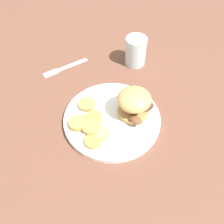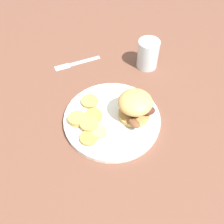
{
  "view_description": "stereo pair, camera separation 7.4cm",
  "coord_description": "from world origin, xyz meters",
  "px_view_note": "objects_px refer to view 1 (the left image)",
  "views": [
    {
      "loc": [
        0.24,
        -0.4,
        0.62
      ],
      "look_at": [
        0.0,
        0.0,
        0.04
      ],
      "focal_mm": 42.0,
      "sensor_mm": 36.0,
      "label": 1
    },
    {
      "loc": [
        0.3,
        -0.35,
        0.62
      ],
      "look_at": [
        0.0,
        0.0,
        0.04
      ],
      "focal_mm": 42.0,
      "sensor_mm": 36.0,
      "label": 2
    }
  ],
  "objects_px": {
    "dinner_plate": "(112,119)",
    "fork": "(65,67)",
    "sandwich": "(135,103)",
    "drinking_glass": "(136,51)"
  },
  "relations": [
    {
      "from": "dinner_plate",
      "to": "fork",
      "type": "bearing_deg",
      "value": 156.62
    },
    {
      "from": "sandwich",
      "to": "fork",
      "type": "height_order",
      "value": "sandwich"
    },
    {
      "from": "drinking_glass",
      "to": "dinner_plate",
      "type": "bearing_deg",
      "value": -76.08
    },
    {
      "from": "dinner_plate",
      "to": "sandwich",
      "type": "distance_m",
      "value": 0.08
    },
    {
      "from": "sandwich",
      "to": "fork",
      "type": "relative_size",
      "value": 0.66
    },
    {
      "from": "sandwich",
      "to": "fork",
      "type": "xyz_separation_m",
      "value": [
        -0.31,
        0.07,
        -0.06
      ]
    },
    {
      "from": "drinking_glass",
      "to": "sandwich",
      "type": "bearing_deg",
      "value": -62.86
    },
    {
      "from": "sandwich",
      "to": "drinking_glass",
      "type": "xyz_separation_m",
      "value": [
        -0.11,
        0.22,
        -0.01
      ]
    },
    {
      "from": "drinking_glass",
      "to": "fork",
      "type": "bearing_deg",
      "value": -142.04
    },
    {
      "from": "fork",
      "to": "drinking_glass",
      "type": "height_order",
      "value": "drinking_glass"
    }
  ]
}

